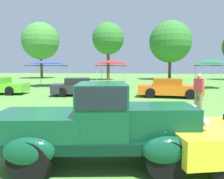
{
  "coord_description": "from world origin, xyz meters",
  "views": [
    {
      "loc": [
        1.31,
        -4.73,
        2.04
      ],
      "look_at": [
        0.09,
        3.2,
        1.23
      ],
      "focal_mm": 37.38,
      "sensor_mm": 36.0,
      "label": 1
    }
  ],
  "objects_px": {
    "show_car_charcoal": "(79,87)",
    "show_car_orange": "(169,88)",
    "spectator_near_truck": "(199,90)",
    "canopy_tent_right_field": "(212,62)",
    "canopy_tent_left_field": "(47,62)",
    "feature_pickup_truck": "(99,124)",
    "canopy_tent_center_field": "(111,62)"
  },
  "relations": [
    {
      "from": "canopy_tent_right_field",
      "to": "canopy_tent_center_field",
      "type": "bearing_deg",
      "value": 175.26
    },
    {
      "from": "spectator_near_truck",
      "to": "canopy_tent_center_field",
      "type": "xyz_separation_m",
      "value": [
        -6.05,
        12.13,
        1.51
      ]
    },
    {
      "from": "canopy_tent_right_field",
      "to": "spectator_near_truck",
      "type": "bearing_deg",
      "value": -106.85
    },
    {
      "from": "feature_pickup_truck",
      "to": "show_car_orange",
      "type": "xyz_separation_m",
      "value": [
        2.4,
        11.07,
        -0.26
      ]
    },
    {
      "from": "show_car_charcoal",
      "to": "spectator_near_truck",
      "type": "bearing_deg",
      "value": -30.6
    },
    {
      "from": "show_car_charcoal",
      "to": "feature_pickup_truck",
      "type": "bearing_deg",
      "value": -71.37
    },
    {
      "from": "spectator_near_truck",
      "to": "feature_pickup_truck",
      "type": "bearing_deg",
      "value": -116.08
    },
    {
      "from": "canopy_tent_right_field",
      "to": "feature_pickup_truck",
      "type": "bearing_deg",
      "value": -110.47
    },
    {
      "from": "show_car_charcoal",
      "to": "canopy_tent_center_field",
      "type": "distance_m",
      "value": 8.22
    },
    {
      "from": "show_car_charcoal",
      "to": "canopy_tent_left_field",
      "type": "bearing_deg",
      "value": 127.92
    },
    {
      "from": "feature_pickup_truck",
      "to": "canopy_tent_right_field",
      "type": "bearing_deg",
      "value": 69.53
    },
    {
      "from": "spectator_near_truck",
      "to": "canopy_tent_right_field",
      "type": "height_order",
      "value": "canopy_tent_right_field"
    },
    {
      "from": "show_car_charcoal",
      "to": "spectator_near_truck",
      "type": "xyz_separation_m",
      "value": [
        7.08,
        -4.19,
        0.32
      ]
    },
    {
      "from": "feature_pickup_truck",
      "to": "canopy_tent_right_field",
      "type": "relative_size",
      "value": 1.58
    },
    {
      "from": "spectator_near_truck",
      "to": "canopy_tent_center_field",
      "type": "distance_m",
      "value": 13.64
    },
    {
      "from": "spectator_near_truck",
      "to": "canopy_tent_left_field",
      "type": "distance_m",
      "value": 16.81
    },
    {
      "from": "feature_pickup_truck",
      "to": "show_car_orange",
      "type": "relative_size",
      "value": 1.03
    },
    {
      "from": "feature_pickup_truck",
      "to": "canopy_tent_left_field",
      "type": "xyz_separation_m",
      "value": [
        -9.14,
        18.0,
        1.56
      ]
    },
    {
      "from": "show_car_charcoal",
      "to": "canopy_tent_right_field",
      "type": "height_order",
      "value": "canopy_tent_right_field"
    },
    {
      "from": "show_car_charcoal",
      "to": "canopy_tent_center_field",
      "type": "xyz_separation_m",
      "value": [
        1.03,
        7.95,
        1.82
      ]
    },
    {
      "from": "feature_pickup_truck",
      "to": "canopy_tent_right_field",
      "type": "height_order",
      "value": "canopy_tent_right_field"
    },
    {
      "from": "feature_pickup_truck",
      "to": "show_car_charcoal",
      "type": "distance_m",
      "value": 11.66
    },
    {
      "from": "show_car_orange",
      "to": "canopy_tent_center_field",
      "type": "xyz_separation_m",
      "value": [
        -5.1,
        7.92,
        1.82
      ]
    },
    {
      "from": "show_car_orange",
      "to": "canopy_tent_right_field",
      "type": "bearing_deg",
      "value": 58.38
    },
    {
      "from": "feature_pickup_truck",
      "to": "canopy_tent_left_field",
      "type": "height_order",
      "value": "canopy_tent_left_field"
    },
    {
      "from": "feature_pickup_truck",
      "to": "show_car_charcoal",
      "type": "height_order",
      "value": "feature_pickup_truck"
    },
    {
      "from": "show_car_orange",
      "to": "show_car_charcoal",
      "type": "bearing_deg",
      "value": -179.76
    },
    {
      "from": "canopy_tent_left_field",
      "to": "canopy_tent_center_field",
      "type": "distance_m",
      "value": 6.52
    },
    {
      "from": "show_car_orange",
      "to": "canopy_tent_left_field",
      "type": "bearing_deg",
      "value": 149.02
    },
    {
      "from": "feature_pickup_truck",
      "to": "canopy_tent_right_field",
      "type": "xyz_separation_m",
      "value": [
        6.79,
        18.2,
        1.56
      ]
    },
    {
      "from": "show_car_charcoal",
      "to": "canopy_tent_center_field",
      "type": "height_order",
      "value": "canopy_tent_center_field"
    },
    {
      "from": "show_car_charcoal",
      "to": "show_car_orange",
      "type": "relative_size",
      "value": 0.99
    }
  ]
}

